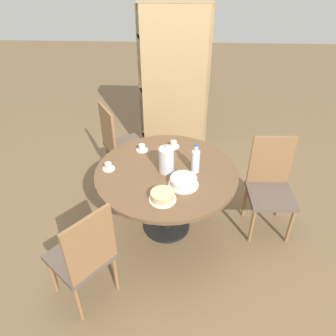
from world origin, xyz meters
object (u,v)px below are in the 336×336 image
object	(u,v)px
chair_c	(120,143)
cup_c	(108,167)
chair_b	(270,185)
bookshelf	(174,88)
cake_main	(183,182)
cup_a	(174,145)
chair_a	(84,255)
cup_b	(142,148)
water_bottle	(196,161)
coffee_pot	(166,159)
cake_second	(162,196)

from	to	relation	value
chair_c	cup_c	distance (m)	0.84
chair_b	bookshelf	world-z (taller)	bookshelf
cake_main	cup_c	world-z (taller)	cake_main
chair_b	cup_a	distance (m)	1.01
chair_a	cake_main	xyz separation A→B (m)	(0.73, 0.61, 0.25)
chair_b	cup_b	xyz separation A→B (m)	(-1.24, 0.23, 0.24)
bookshelf	water_bottle	world-z (taller)	bookshelf
chair_a	coffee_pot	xyz separation A→B (m)	(0.57, 0.80, 0.34)
cake_second	chair_a	bearing A→B (deg)	-143.78
bookshelf	cake_second	world-z (taller)	bookshelf
bookshelf	cup_a	world-z (taller)	bookshelf
water_bottle	cake_second	xyz separation A→B (m)	(-0.27, -0.40, -0.08)
chair_b	bookshelf	xyz separation A→B (m)	(-0.97, 1.40, 0.40)
chair_b	cup_c	world-z (taller)	chair_b
cake_main	cup_b	world-z (taller)	cake_main
cake_main	chair_c	bearing A→B (deg)	126.03
coffee_pot	cake_main	size ratio (longest dim) A/B	1.08
chair_b	cup_c	size ratio (longest dim) A/B	8.45
cake_second	cup_a	bearing A→B (deg)	85.53
coffee_pot	cake_second	world-z (taller)	coffee_pot
cup_b	cake_second	bearing A→B (deg)	-71.28
coffee_pot	cup_c	distance (m)	0.53
chair_c	cake_main	bearing A→B (deg)	-175.38
chair_b	coffee_pot	size ratio (longest dim) A/B	3.45
chair_b	cake_main	xyz separation A→B (m)	(-0.83, -0.30, 0.25)
chair_a	water_bottle	bearing A→B (deg)	173.87
bookshelf	cup_a	size ratio (longest dim) A/B	16.36
chair_a	chair_b	world-z (taller)	same
chair_a	cup_c	bearing A→B (deg)	-143.98
chair_a	cup_a	xyz separation A→B (m)	(0.63, 1.22, 0.24)
bookshelf	coffee_pot	xyz separation A→B (m)	(-0.02, -1.50, -0.06)
chair_a	cake_main	distance (m)	0.99
cup_b	cup_a	bearing A→B (deg)	14.50
chair_c	water_bottle	size ratio (longest dim) A/B	3.36
chair_b	cup_a	world-z (taller)	chair_b
chair_b	cake_main	distance (m)	0.92
chair_b	cup_a	size ratio (longest dim) A/B	8.45
water_bottle	cup_c	bearing A→B (deg)	-179.97
cup_c	cake_main	bearing A→B (deg)	-16.41
coffee_pot	water_bottle	distance (m)	0.26
cake_second	cup_b	bearing A→B (deg)	108.72
chair_a	chair_b	bearing A→B (deg)	159.78
chair_c	bookshelf	size ratio (longest dim) A/B	0.52
chair_a	cup_b	bearing A→B (deg)	-156.03
cake_second	chair_c	bearing A→B (deg)	115.14
coffee_pot	cake_second	xyz separation A→B (m)	(-0.01, -0.39, -0.09)
bookshelf	cup_c	distance (m)	1.60
coffee_pot	water_bottle	size ratio (longest dim) A/B	0.97
chair_b	cup_a	bearing A→B (deg)	159.78
chair_c	cake_second	xyz separation A→B (m)	(0.56, -1.20, 0.25)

